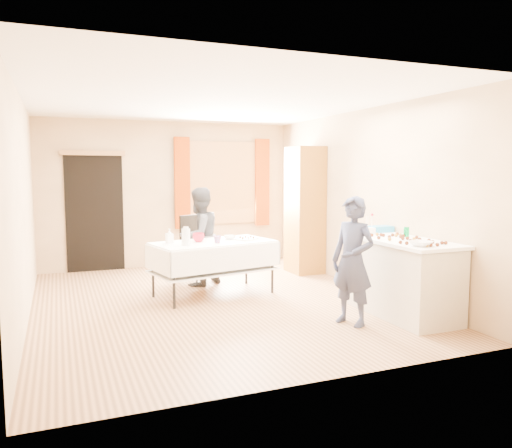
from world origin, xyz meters
name	(u,v)px	position (x,y,z in m)	size (l,w,h in m)	color
floor	(215,302)	(0.00, 0.00, -0.01)	(4.50, 5.50, 0.02)	#9E7047
ceiling	(213,100)	(0.00, 0.00, 2.61)	(4.50, 5.50, 0.02)	white
wall_back	(169,194)	(0.00, 2.76, 1.30)	(4.50, 0.02, 2.60)	tan
wall_front	(317,224)	(0.00, -2.76, 1.30)	(4.50, 0.02, 2.60)	tan
wall_left	(22,208)	(-2.26, 0.00, 1.30)	(0.02, 5.50, 2.60)	tan
wall_right	(362,200)	(2.26, 0.00, 1.30)	(0.02, 5.50, 2.60)	tan
window_frame	(223,183)	(1.00, 2.72, 1.50)	(1.32, 0.06, 1.52)	olive
window_pane	(223,183)	(1.00, 2.71, 1.50)	(1.20, 0.02, 1.40)	white
curtain_left	(182,183)	(0.22, 2.67, 1.50)	(0.28, 0.06, 1.65)	#883004
curtain_right	(262,182)	(1.78, 2.67, 1.50)	(0.28, 0.06, 1.65)	#883004
doorway	(95,213)	(-1.30, 2.73, 1.00)	(0.95, 0.04, 2.00)	black
door_lintel	(93,153)	(-1.30, 2.70, 2.02)	(1.05, 0.06, 0.08)	olive
cabinet	(305,210)	(1.99, 1.29, 1.06)	(0.50, 0.60, 2.12)	brown
counter	(401,277)	(1.89, -1.42, 0.45)	(0.71, 1.51, 0.91)	#BCB39E
party_table	(214,263)	(0.09, 0.33, 0.44)	(1.80, 1.17, 0.75)	black
chair	(197,260)	(0.16, 1.44, 0.30)	(0.55, 0.55, 1.01)	black
girl	(353,261)	(1.14, -1.52, 0.72)	(0.52, 0.62, 1.44)	#202644
woman	(199,237)	(0.07, 1.01, 0.74)	(0.90, 0.84, 1.47)	black
soda_can	(406,232)	(2.07, -1.25, 0.97)	(0.07, 0.07, 0.12)	#01A044
mixing_bowl	(421,244)	(1.72, -1.94, 0.94)	(0.29, 0.29, 0.06)	white
foam_block	(369,231)	(1.81, -0.84, 0.95)	(0.15, 0.10, 0.08)	white
blue_basket	(380,229)	(2.08, -0.71, 0.95)	(0.30, 0.20, 0.08)	#2286C2
pitcher	(186,237)	(-0.35, 0.11, 0.86)	(0.11, 0.11, 0.22)	silver
cup_red	(198,237)	(-0.11, 0.37, 0.81)	(0.16, 0.16, 0.12)	red
cup_rainbow	(217,239)	(0.09, 0.17, 0.80)	(0.14, 0.14, 0.10)	red
small_bowl	(230,237)	(0.38, 0.48, 0.78)	(0.19, 0.19, 0.05)	white
pastry_tray	(247,239)	(0.58, 0.33, 0.76)	(0.28, 0.20, 0.02)	white
bottle	(169,236)	(-0.50, 0.42, 0.85)	(0.10, 0.10, 0.19)	white
cake_balls	(403,238)	(1.85, -1.48, 0.93)	(0.50, 1.06, 0.04)	#3F2314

